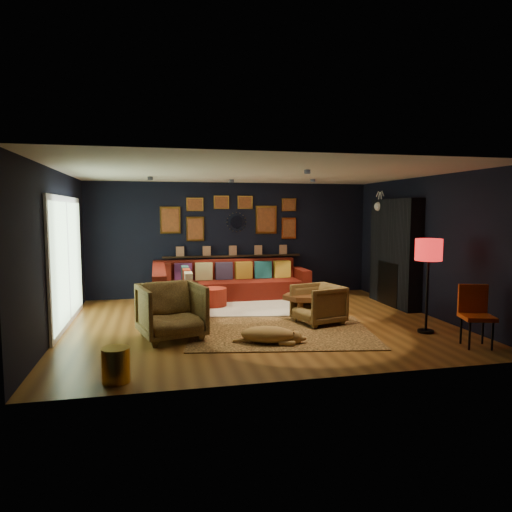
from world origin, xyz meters
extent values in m
plane|color=brown|center=(0.00, 0.00, 0.00)|extent=(6.50, 6.50, 0.00)
plane|color=black|center=(0.00, 2.75, 1.30)|extent=(6.50, 0.00, 6.50)
plane|color=black|center=(0.00, -2.75, 1.30)|extent=(6.50, 0.00, 6.50)
plane|color=black|center=(-3.25, 0.00, 1.30)|extent=(0.00, 5.50, 5.50)
plane|color=black|center=(3.25, 0.00, 1.30)|extent=(0.00, 5.50, 5.50)
plane|color=silver|center=(0.00, 0.00, 2.60)|extent=(6.50, 6.50, 0.00)
cube|color=maroon|center=(-0.20, 2.25, 0.21)|extent=(3.20, 0.95, 0.42)
cube|color=maroon|center=(-0.20, 2.60, 0.63)|extent=(3.20, 0.24, 0.46)
cube|color=maroon|center=(1.50, 2.25, 0.32)|extent=(0.22, 0.95, 0.64)
cube|color=maroon|center=(-1.32, 1.15, 0.21)|extent=(0.95, 2.20, 0.42)
cube|color=maroon|center=(-1.68, 1.15, 0.63)|extent=(0.24, 2.20, 0.46)
cube|color=maroon|center=(-1.32, 0.15, 0.32)|extent=(0.95, 0.22, 0.64)
cube|color=maroon|center=(-1.60, 2.40, 0.62)|extent=(0.38, 0.14, 0.38)
cube|color=#5E2A63|center=(-1.15, 2.40, 0.62)|extent=(0.38, 0.14, 0.38)
cube|color=tan|center=(-0.70, 2.40, 0.62)|extent=(0.38, 0.14, 0.38)
cube|color=#302843|center=(-0.25, 2.40, 0.62)|extent=(0.38, 0.14, 0.38)
cube|color=#B08325|center=(0.20, 2.40, 0.62)|extent=(0.38, 0.14, 0.38)
cube|color=#1D6875|center=(0.65, 2.40, 0.62)|extent=(0.38, 0.14, 0.38)
cube|color=yellow|center=(1.10, 2.40, 0.62)|extent=(0.38, 0.14, 0.38)
cube|color=#255458|center=(-1.15, 1.85, 0.62)|extent=(0.14, 0.38, 0.38)
cube|color=maroon|center=(-1.15, 1.35, 0.62)|extent=(0.14, 0.38, 0.38)
cube|color=beige|center=(-1.15, 0.85, 0.62)|extent=(0.14, 0.38, 0.38)
cube|color=black|center=(0.00, 2.68, 0.92)|extent=(3.20, 0.12, 0.04)
cube|color=gold|center=(-1.40, 2.72, 1.75)|extent=(0.45, 0.03, 0.60)
cube|color=#A55125|center=(-1.40, 2.70, 1.75)|extent=(0.38, 0.01, 0.51)
cube|color=gold|center=(-0.85, 2.72, 1.55)|extent=(0.40, 0.03, 0.55)
cube|color=#A55125|center=(-0.85, 2.70, 1.55)|extent=(0.34, 0.01, 0.47)
cube|color=gold|center=(-0.85, 2.72, 2.10)|extent=(0.38, 0.03, 0.30)
cube|color=#A55125|center=(-0.85, 2.70, 2.10)|extent=(0.32, 0.01, 0.25)
cube|color=gold|center=(0.80, 2.72, 1.75)|extent=(0.50, 0.03, 0.65)
cube|color=#A55125|center=(0.80, 2.70, 1.75)|extent=(0.42, 0.01, 0.55)
cube|color=gold|center=(1.35, 2.72, 1.55)|extent=(0.35, 0.03, 0.50)
cube|color=#A55125|center=(1.35, 2.70, 1.55)|extent=(0.30, 0.01, 0.42)
cube|color=gold|center=(1.35, 2.72, 2.10)|extent=(0.35, 0.03, 0.30)
cube|color=#A55125|center=(1.35, 2.70, 2.10)|extent=(0.30, 0.01, 0.25)
cube|color=gold|center=(-0.25, 2.72, 2.15)|extent=(0.35, 0.03, 0.30)
cube|color=#A55125|center=(-0.25, 2.70, 2.15)|extent=(0.30, 0.01, 0.25)
cube|color=gold|center=(0.30, 2.72, 2.15)|extent=(0.35, 0.03, 0.30)
cube|color=#A55125|center=(0.30, 2.70, 2.15)|extent=(0.30, 0.01, 0.25)
cylinder|color=silver|center=(0.10, 2.72, 1.70)|extent=(0.28, 0.03, 0.28)
cone|color=gold|center=(0.32, 2.72, 1.70)|extent=(0.03, 0.16, 0.03)
cone|color=gold|center=(0.30, 2.72, 1.78)|extent=(0.04, 0.16, 0.04)
cone|color=gold|center=(0.26, 2.72, 1.86)|extent=(0.04, 0.16, 0.04)
cone|color=gold|center=(0.18, 2.72, 1.90)|extent=(0.04, 0.16, 0.04)
cone|color=gold|center=(0.10, 2.72, 1.92)|extent=(0.03, 0.16, 0.03)
cone|color=gold|center=(0.02, 2.72, 1.90)|extent=(0.04, 0.16, 0.04)
cone|color=gold|center=(-0.06, 2.72, 1.86)|extent=(0.04, 0.16, 0.04)
cone|color=gold|center=(-0.10, 2.72, 1.78)|extent=(0.04, 0.16, 0.04)
cone|color=gold|center=(-0.12, 2.72, 1.70)|extent=(0.03, 0.16, 0.03)
cone|color=gold|center=(-0.10, 2.72, 1.62)|extent=(0.04, 0.16, 0.04)
cone|color=gold|center=(-0.06, 2.72, 1.54)|extent=(0.04, 0.16, 0.04)
cone|color=gold|center=(0.02, 2.72, 1.50)|extent=(0.04, 0.16, 0.04)
cone|color=gold|center=(0.10, 2.72, 1.48)|extent=(0.03, 0.16, 0.03)
cone|color=gold|center=(0.18, 2.72, 1.50)|extent=(0.04, 0.16, 0.04)
cone|color=gold|center=(0.26, 2.72, 1.54)|extent=(0.04, 0.16, 0.04)
cone|color=gold|center=(0.30, 2.72, 1.62)|extent=(0.04, 0.16, 0.04)
cube|color=black|center=(3.10, 0.90, 1.10)|extent=(0.30, 1.60, 2.20)
cube|color=black|center=(3.04, 0.90, 0.45)|extent=(0.20, 0.80, 0.90)
cone|color=white|center=(3.19, 1.40, 2.05)|extent=(0.35, 0.28, 0.28)
sphere|color=white|center=(2.97, 1.40, 2.05)|extent=(0.20, 0.20, 0.20)
cylinder|color=white|center=(2.99, 1.34, 2.22)|extent=(0.02, 0.10, 0.28)
cylinder|color=white|center=(2.99, 1.46, 2.22)|extent=(0.02, 0.10, 0.28)
cube|color=white|center=(-3.22, 0.60, 1.10)|extent=(0.04, 2.80, 2.20)
cube|color=#A3CB9B|center=(-3.20, 0.60, 1.10)|extent=(0.01, 2.60, 2.00)
cube|color=white|center=(-3.19, 0.60, 1.10)|extent=(0.02, 0.06, 2.00)
cylinder|color=black|center=(-1.80, 1.20, 2.56)|extent=(0.10, 0.10, 0.06)
cylinder|color=black|center=(-0.20, 1.60, 2.56)|extent=(0.10, 0.10, 0.06)
cylinder|color=black|center=(1.40, 1.20, 2.56)|extent=(0.10, 0.10, 0.06)
cylinder|color=black|center=(0.60, -0.80, 2.56)|extent=(0.10, 0.10, 0.06)
cube|color=silver|center=(-0.21, 1.30, 0.02)|extent=(2.62, 2.08, 0.03)
cube|color=#B78044|center=(0.22, -0.71, 0.01)|extent=(3.20, 2.53, 0.02)
cylinder|color=brown|center=(0.72, -0.16, 0.21)|extent=(0.11, 0.11, 0.35)
cylinder|color=brown|center=(1.04, -0.16, 0.21)|extent=(0.11, 0.11, 0.35)
cylinder|color=brown|center=(0.88, 0.22, 0.21)|extent=(0.11, 0.11, 0.35)
cylinder|color=#A1291A|center=(-0.61, 1.47, 0.21)|extent=(0.55, 0.55, 0.36)
imported|color=#B38742|center=(-1.51, -0.67, 0.47)|extent=(1.10, 1.05, 0.94)
imported|color=#B38742|center=(1.00, -0.28, 0.38)|extent=(0.85, 0.88, 0.76)
cylinder|color=gold|center=(-2.20, -2.35, 0.20)|extent=(0.32, 0.32, 0.40)
cylinder|color=black|center=(2.56, -2.17, 0.22)|extent=(0.03, 0.03, 0.44)
cylinder|color=black|center=(2.86, -2.25, 0.22)|extent=(0.03, 0.03, 0.44)
cylinder|color=black|center=(2.64, -1.87, 0.22)|extent=(0.03, 0.03, 0.44)
cylinder|color=black|center=(2.94, -1.95, 0.22)|extent=(0.03, 0.03, 0.44)
cube|color=#D64613|center=(2.75, -2.06, 0.44)|extent=(0.52, 0.52, 0.06)
cube|color=#D64613|center=(2.80, -1.89, 0.68)|extent=(0.41, 0.16, 0.42)
cylinder|color=black|center=(2.50, -1.20, 0.02)|extent=(0.25, 0.25, 0.04)
cylinder|color=black|center=(2.50, -1.20, 0.65)|extent=(0.04, 0.04, 1.23)
cylinder|color=#B51313|center=(2.50, -1.20, 1.34)|extent=(0.42, 0.42, 0.35)
camera|label=1|loc=(-1.72, -7.64, 1.95)|focal=32.00mm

